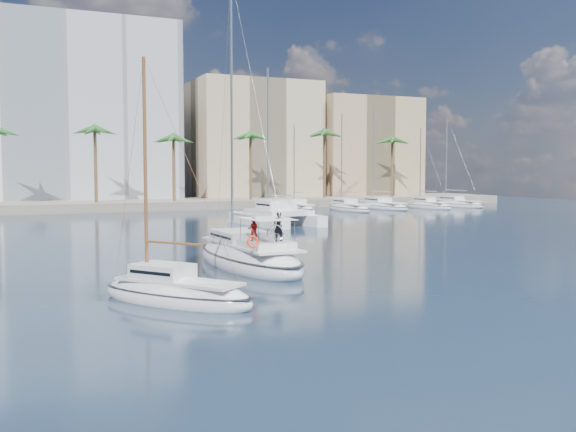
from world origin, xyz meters
name	(u,v)px	position (x,y,z in m)	size (l,w,h in m)	color
ground	(322,271)	(0.00, 0.00, 0.00)	(160.00, 160.00, 0.00)	black
quay	(130,205)	(0.00, 61.00, 0.60)	(120.00, 14.00, 1.20)	gray
building_modern	(33,113)	(-12.00, 73.00, 14.00)	(42.00, 16.00, 28.00)	white
building_beige	(253,143)	(22.00, 70.00, 10.00)	(20.00, 14.00, 20.00)	tan
building_tan_right	(363,150)	(42.00, 68.00, 9.00)	(18.00, 12.00, 18.00)	tan
palm_centre	(133,135)	(0.00, 57.00, 10.28)	(3.60, 3.60, 12.30)	brown
palm_right	(354,139)	(34.00, 57.00, 10.28)	(3.60, 3.60, 12.30)	brown
main_sloop	(248,257)	(-3.14, 3.07, 0.54)	(4.32, 12.15, 17.81)	white
small_sloop	(175,293)	(-9.35, -5.18, 0.41)	(6.41, 7.42, 10.80)	white
catamaran	(276,214)	(9.09, 28.47, 1.11)	(6.70, 11.37, 15.87)	white
seagull	(245,255)	(-2.66, 4.95, 0.41)	(1.08, 0.46, 0.20)	silver
moored_yacht_a	(299,211)	(20.00, 47.00, 0.00)	(2.72, 9.35, 11.90)	white
moored_yacht_b	(349,211)	(26.50, 45.00, 0.00)	(3.14, 10.78, 13.72)	white
moored_yacht_c	(382,209)	(33.00, 47.00, 0.00)	(3.55, 12.21, 15.54)	white
moored_yacht_d	(428,209)	(39.50, 45.00, 0.00)	(2.72, 9.35, 11.90)	white
moored_yacht_e	(456,207)	(46.00, 47.00, 0.00)	(3.14, 10.78, 13.72)	white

